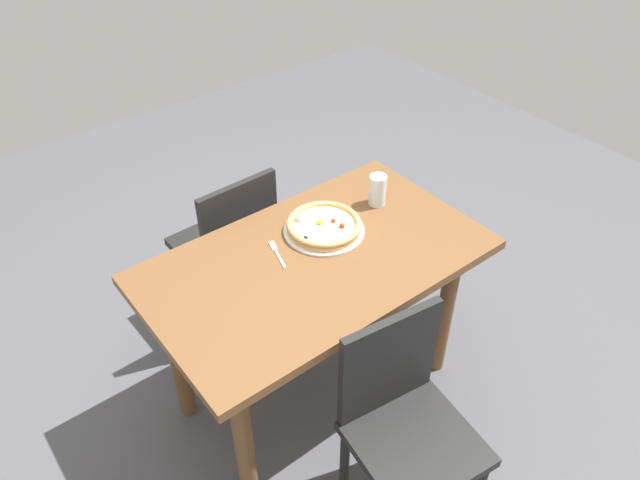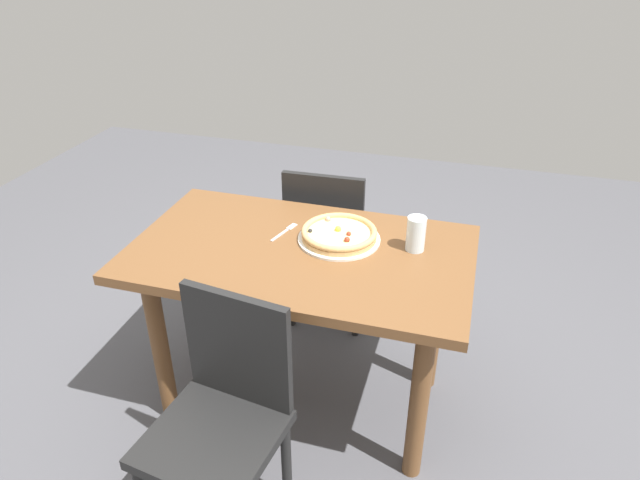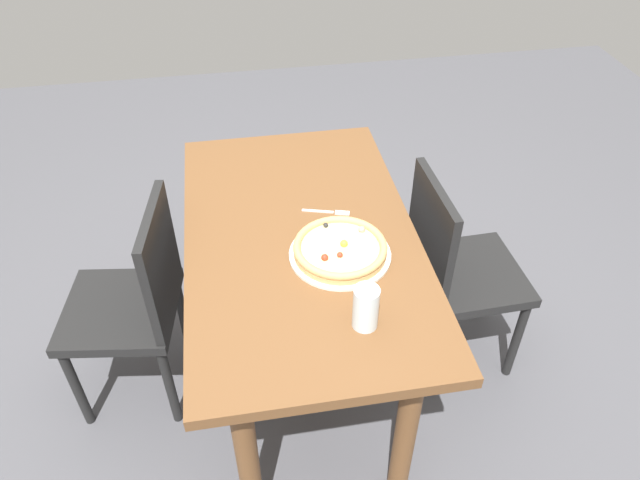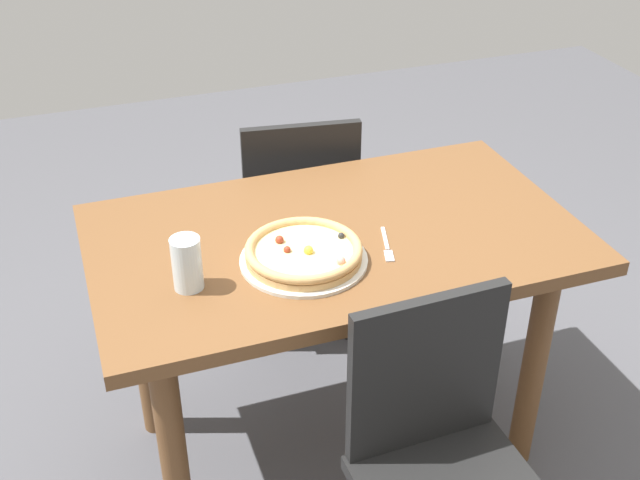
# 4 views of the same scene
# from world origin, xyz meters

# --- Properties ---
(ground_plane) EXTENTS (6.00, 6.00, 0.00)m
(ground_plane) POSITION_xyz_m (0.00, 0.00, 0.00)
(ground_plane) COLOR #4C4C51
(dining_table) EXTENTS (1.30, 0.76, 0.78)m
(dining_table) POSITION_xyz_m (0.00, 0.00, 0.65)
(dining_table) COLOR brown
(dining_table) RESTS_ON ground
(chair_near) EXTENTS (0.45, 0.45, 0.88)m
(chair_near) POSITION_xyz_m (-0.08, -0.59, 0.48)
(chair_near) COLOR black
(chair_near) RESTS_ON ground
(chair_far) EXTENTS (0.41, 0.41, 0.88)m
(chair_far) POSITION_xyz_m (-0.05, 0.59, 0.48)
(chair_far) COLOR black
(chair_far) RESTS_ON ground
(plate) EXTENTS (0.32, 0.32, 0.01)m
(plate) POSITION_xyz_m (0.12, 0.11, 0.78)
(plate) COLOR silver
(plate) RESTS_ON dining_table
(pizza) EXTENTS (0.30, 0.30, 0.04)m
(pizza) POSITION_xyz_m (0.12, 0.11, 0.81)
(pizza) COLOR tan
(pizza) RESTS_ON plate
(fork) EXTENTS (0.06, 0.16, 0.00)m
(fork) POSITION_xyz_m (-0.10, 0.12, 0.78)
(fork) COLOR silver
(fork) RESTS_ON dining_table
(drinking_glass) EXTENTS (0.07, 0.07, 0.14)m
(drinking_glass) POSITION_xyz_m (0.42, 0.12, 0.85)
(drinking_glass) COLOR silver
(drinking_glass) RESTS_ON dining_table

